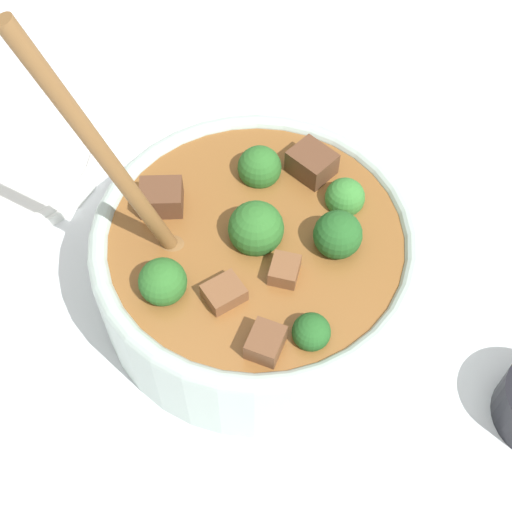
% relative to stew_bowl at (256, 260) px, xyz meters
% --- Properties ---
extents(ground_plane, '(4.00, 4.00, 0.00)m').
position_rel_stew_bowl_xyz_m(ground_plane, '(-0.00, -0.00, -0.05)').
color(ground_plane, silver).
extents(stew_bowl, '(0.27, 0.26, 0.30)m').
position_rel_stew_bowl_xyz_m(stew_bowl, '(0.00, 0.00, 0.00)').
color(stew_bowl, '#B2C6BC').
rests_on(stew_bowl, ground_plane).
extents(empty_plate, '(0.20, 0.20, 0.02)m').
position_rel_stew_bowl_xyz_m(empty_plate, '(0.28, -0.10, -0.04)').
color(empty_plate, white).
rests_on(empty_plate, ground_plane).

